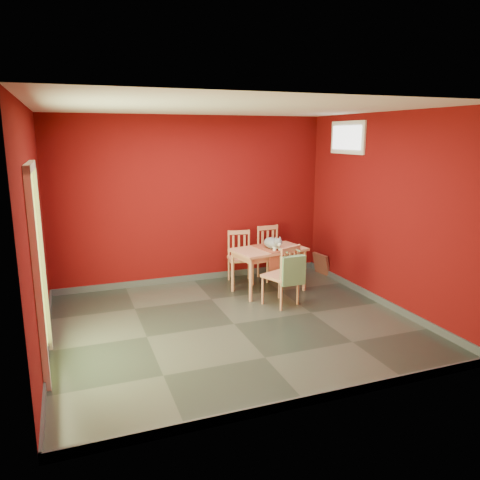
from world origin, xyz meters
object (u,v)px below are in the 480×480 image
object	(u,v)px
chair_far_left	(240,256)
cat	(272,241)
dining_table	(269,254)
tote_bag	(293,270)
chair_far_right	(271,252)
picture_frame	(321,264)
chair_near	(283,275)

from	to	relation	value
chair_far_left	cat	xyz separation A→B (m)	(0.30, -0.61, 0.37)
dining_table	tote_bag	bearing A→B (deg)	-91.11
dining_table	cat	distance (m)	0.21
dining_table	tote_bag	xyz separation A→B (m)	(-0.02, -0.85, -0.03)
chair_far_right	tote_bag	bearing A→B (deg)	-102.90
tote_bag	picture_frame	size ratio (longest dim) A/B	1.25
picture_frame	dining_table	bearing A→B (deg)	-157.72
tote_bag	picture_frame	world-z (taller)	tote_bag
tote_bag	cat	distance (m)	0.87
chair_far_right	chair_near	world-z (taller)	chair_near
chair_far_right	picture_frame	bearing A→B (deg)	-7.02
cat	picture_frame	world-z (taller)	cat
picture_frame	tote_bag	bearing A→B (deg)	-132.75
cat	picture_frame	size ratio (longest dim) A/B	1.22
chair_far_left	tote_bag	world-z (taller)	chair_far_left
dining_table	chair_near	bearing A→B (deg)	-96.11
chair_far_right	chair_near	xyz separation A→B (m)	(-0.39, -1.26, 0.00)
chair_far_left	cat	bearing A→B (deg)	-63.84
chair_far_right	tote_bag	xyz separation A→B (m)	(-0.34, -1.47, 0.11)
dining_table	cat	xyz separation A→B (m)	(0.05, -0.01, 0.20)
tote_bag	cat	bearing A→B (deg)	85.43
cat	picture_frame	distance (m)	1.43
chair_far_left	chair_near	distance (m)	1.25
dining_table	picture_frame	distance (m)	1.40
dining_table	tote_bag	distance (m)	0.85
chair_near	cat	bearing A→B (deg)	79.28
chair_near	tote_bag	bearing A→B (deg)	-75.67
tote_bag	chair_far_left	bearing A→B (deg)	99.15
chair_far_right	cat	bearing A→B (deg)	-113.04
chair_far_right	tote_bag	world-z (taller)	chair_far_right
dining_table	chair_far_right	bearing A→B (deg)	62.69
chair_far_left	chair_near	size ratio (longest dim) A/B	0.96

